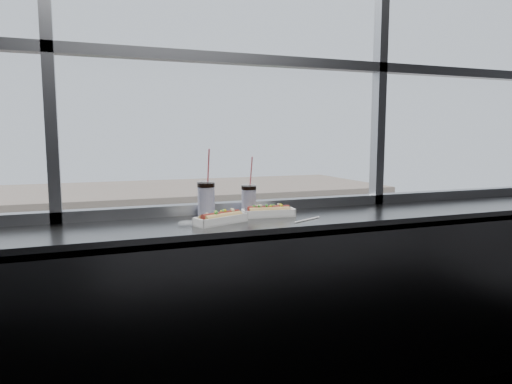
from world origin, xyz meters
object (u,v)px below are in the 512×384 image
object	(u,v)px
pedestrian_c	(153,301)
loose_straw	(307,220)
tree_right	(272,255)
wrapper	(187,223)
tree_center	(114,276)
soda_cup_right	(249,198)
hotdog_tray_left	(221,218)
hotdog_tray_right	(268,211)
car_far_b	(113,334)
car_near_e	(371,362)
soda_cup_left	(206,197)
pedestrian_b	(103,308)
car_far_c	(297,308)

from	to	relation	value
pedestrian_c	loose_straw	bearing A→B (deg)	-5.67
tree_right	wrapper	bearing A→B (deg)	-113.36
tree_center	tree_right	world-z (taller)	tree_right
soda_cup_right	tree_center	size ratio (longest dim) A/B	0.07
hotdog_tray_left	pedestrian_c	world-z (taller)	hotdog_tray_left
tree_right	hotdog_tray_left	bearing A→B (deg)	-113.05
hotdog_tray_right	tree_center	bearing A→B (deg)	95.75
car_far_b	tree_right	world-z (taller)	tree_right
wrapper	car_near_e	distance (m)	23.48
hotdog_tray_right	soda_cup_right	xyz separation A→B (m)	(-0.09, 0.08, 0.07)
loose_straw	wrapper	xyz separation A→B (m)	(-0.64, 0.10, 0.01)
soda_cup_right	pedestrian_c	world-z (taller)	soda_cup_right
soda_cup_right	car_near_e	world-z (taller)	soda_cup_right
soda_cup_left	pedestrian_b	xyz separation A→B (m)	(-0.01, 28.33, -11.04)
hotdog_tray_right	tree_right	xyz separation A→B (m)	(11.74, 28.23, -8.38)
soda_cup_right	car_near_e	bearing A→B (deg)	52.56
pedestrian_b	tree_center	bearing A→B (deg)	-14.70
loose_straw	hotdog_tray_left	bearing A→B (deg)	144.07
pedestrian_c	tree_right	size ratio (longest dim) A/B	0.33
soda_cup_right	loose_straw	xyz separation A→B (m)	(0.24, -0.26, -0.09)
tree_right	car_near_e	bearing A→B (deg)	-87.47
car_near_e	pedestrian_c	world-z (taller)	car_near_e
soda_cup_right	tree_center	world-z (taller)	soda_cup_right
car_far_c	wrapper	bearing A→B (deg)	152.02
car_near_e	pedestrian_b	world-z (taller)	pedestrian_b
hotdog_tray_right	car_far_b	xyz separation A→B (m)	(0.06, 24.23, -11.00)
soda_cup_right	wrapper	bearing A→B (deg)	-157.35
car_far_b	pedestrian_b	distance (m)	4.23
car_far_b	pedestrian_b	world-z (taller)	pedestrian_b
soda_cup_left	loose_straw	size ratio (longest dim) A/B	1.76
car_far_b	car_far_c	world-z (taller)	car_far_b
soda_cup_left	loose_straw	world-z (taller)	soda_cup_left
soda_cup_left	car_near_e	size ratio (longest dim) A/B	0.06
car_near_e	tree_center	world-z (taller)	tree_center
hotdog_tray_right	wrapper	distance (m)	0.49
tree_right	hotdog_tray_right	bearing A→B (deg)	-112.59
soda_cup_left	car_far_c	xyz separation A→B (m)	(12.27, 24.11, -11.14)
hotdog_tray_right	car_near_e	distance (m)	23.16
loose_straw	car_far_c	bearing A→B (deg)	37.84
wrapper	car_far_b	bearing A→B (deg)	88.70
wrapper	tree_center	bearing A→B (deg)	88.06
tree_center	car_far_c	bearing A→B (deg)	-19.22
soda_cup_right	pedestrian_b	world-z (taller)	soda_cup_right
hotdog_tray_left	hotdog_tray_right	size ratio (longest dim) A/B	1.01
loose_straw	car_far_b	xyz separation A→B (m)	(-0.09, 24.41, -10.98)
pedestrian_b	tree_center	xyz separation A→B (m)	(0.81, -0.21, 2.16)
hotdog_tray_left	tree_right	xyz separation A→B (m)	(12.06, 28.33, -8.37)
soda_cup_right	pedestrian_b	distance (m)	30.43
hotdog_tray_left	soda_cup_left	distance (m)	0.24
hotdog_tray_left	loose_straw	xyz separation A→B (m)	(0.46, -0.08, -0.03)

